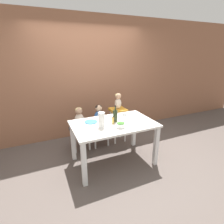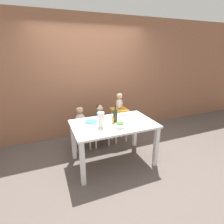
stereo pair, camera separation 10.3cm
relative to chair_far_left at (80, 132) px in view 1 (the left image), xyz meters
name	(u,v)px [view 1 (the left image)]	position (x,y,z in m)	size (l,w,h in m)	color
ground_plane	(113,161)	(0.43, -0.71, -0.37)	(14.00, 14.00, 0.00)	#564C47
wall_back	(89,78)	(0.43, 0.67, 0.98)	(10.00, 0.06, 2.70)	#8E5B42
dining_table	(114,129)	(0.43, -0.71, 0.29)	(1.41, 0.87, 0.77)	white
chair_far_left	(80,132)	(0.00, 0.00, 0.00)	(0.39, 0.39, 0.44)	silver
chair_far_center	(99,129)	(0.41, 0.00, 0.00)	(0.39, 0.39, 0.44)	silver
chair_right_highchair	(118,116)	(0.86, 0.00, 0.21)	(0.33, 0.33, 0.76)	silver
person_child_left	(79,119)	(0.00, 0.00, 0.30)	(0.20, 0.19, 0.45)	beige
person_child_center	(99,116)	(0.41, 0.00, 0.30)	(0.20, 0.19, 0.45)	#3366B2
person_baby_right	(118,100)	(0.86, 0.00, 0.58)	(0.14, 0.14, 0.34)	beige
wine_bottle	(115,116)	(0.48, -0.66, 0.51)	(0.08, 0.08, 0.30)	#232D19
paper_towel_roll	(102,120)	(0.18, -0.79, 0.53)	(0.11, 0.11, 0.25)	white
wine_glass_near	(125,115)	(0.63, -0.72, 0.51)	(0.07, 0.07, 0.17)	white
salad_bowl_large	(121,125)	(0.46, -0.92, 0.45)	(0.15, 0.15, 0.09)	white
dinner_plate_front_left	(92,131)	(-0.02, -0.89, 0.41)	(0.22, 0.22, 0.01)	silver
dinner_plate_back_left	(91,122)	(0.09, -0.51, 0.41)	(0.22, 0.22, 0.01)	teal
dinner_plate_back_right	(130,115)	(0.87, -0.49, 0.41)	(0.22, 0.22, 0.01)	silver
condiment_bottle_hot_sauce	(113,120)	(0.41, -0.73, 0.47)	(0.04, 0.04, 0.14)	#BC8E33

